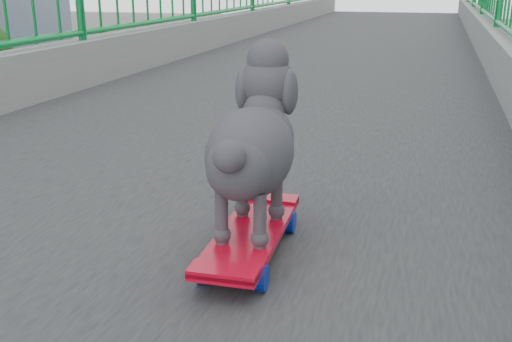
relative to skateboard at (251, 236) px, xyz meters
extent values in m
cube|color=#2D2D2F|center=(-0.48, 0.26, -0.30)|extent=(3.00, 24.00, 0.50)
cube|color=slate|center=(-0.48, 9.26, -3.80)|extent=(1.20, 1.20, 6.50)
cube|color=red|center=(0.00, 0.00, 0.01)|extent=(0.18, 0.55, 0.02)
cube|color=#99999E|center=(0.01, -0.18, -0.01)|extent=(0.10, 0.04, 0.02)
cylinder|color=#07219B|center=(-0.06, -0.18, -0.02)|extent=(0.03, 0.07, 0.06)
sphere|color=yellow|center=(-0.06, -0.18, -0.02)|extent=(0.03, 0.03, 0.03)
cylinder|color=#07219B|center=(0.08, -0.17, -0.02)|extent=(0.03, 0.07, 0.06)
sphere|color=yellow|center=(0.08, -0.17, -0.02)|extent=(0.03, 0.03, 0.03)
cube|color=#99999E|center=(-0.01, 0.18, -0.01)|extent=(0.10, 0.04, 0.02)
cylinder|color=#07219B|center=(-0.08, 0.17, -0.02)|extent=(0.03, 0.07, 0.06)
sphere|color=yellow|center=(-0.08, 0.17, -0.02)|extent=(0.03, 0.03, 0.03)
cylinder|color=#07219B|center=(0.06, 0.18, -0.02)|extent=(0.03, 0.07, 0.06)
sphere|color=yellow|center=(0.06, 0.18, -0.02)|extent=(0.03, 0.03, 0.03)
ellipsoid|color=#322F35|center=(0.00, 0.00, 0.23)|extent=(0.23, 0.34, 0.23)
sphere|color=#322F35|center=(-0.01, 0.19, 0.37)|extent=(0.15, 0.15, 0.15)
sphere|color=black|center=(-0.01, 0.29, 0.36)|extent=(0.03, 0.03, 0.03)
sphere|color=#322F35|center=(0.01, -0.18, 0.27)|extent=(0.08, 0.08, 0.08)
cylinder|color=#322F35|center=(-0.05, 0.09, 0.09)|extent=(0.03, 0.03, 0.14)
cylinder|color=#322F35|center=(0.04, 0.10, 0.09)|extent=(0.03, 0.03, 0.14)
cylinder|color=#322F35|center=(-0.04, -0.10, 0.09)|extent=(0.03, 0.03, 0.14)
cylinder|color=#322F35|center=(0.05, -0.09, 0.09)|extent=(0.03, 0.03, 0.14)
camera|label=1|loc=(0.42, -1.38, 0.65)|focal=42.00mm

